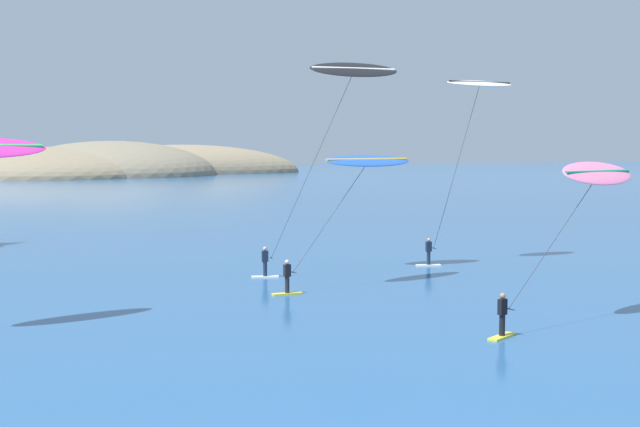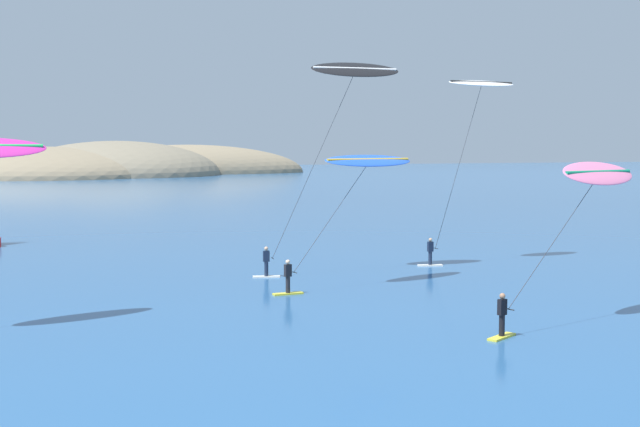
% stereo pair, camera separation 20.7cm
% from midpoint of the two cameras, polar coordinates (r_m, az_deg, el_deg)
% --- Properties ---
extents(headland_island, '(99.69, 61.73, 17.49)m').
position_cam_midpoint_polar(headland_island, '(212.72, -15.05, 2.66)').
color(headland_island, '#7A705B').
rests_on(headland_island, ground).
extents(kitesurfer_white, '(6.49, 1.38, 11.35)m').
position_cam_midpoint_polar(kitesurfer_white, '(50.21, 11.21, 7.97)').
color(kitesurfer_white, silver).
rests_on(kitesurfer_white, ground).
extents(kitesurfer_blue, '(8.46, 2.60, 6.85)m').
position_cam_midpoint_polar(kitesurfer_blue, '(41.36, 3.20, 3.12)').
color(kitesurfer_blue, yellow).
rests_on(kitesurfer_blue, ground).
extents(kitesurfer_black, '(8.52, 2.03, 12.02)m').
position_cam_midpoint_polar(kitesurfer_black, '(45.29, 2.21, 9.23)').
color(kitesurfer_black, silver).
rests_on(kitesurfer_black, ground).
extents(kitesurfer_pink, '(8.67, 3.08, 6.64)m').
position_cam_midpoint_polar(kitesurfer_pink, '(34.69, 18.84, 1.89)').
color(kitesurfer_pink, yellow).
rests_on(kitesurfer_pink, ground).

